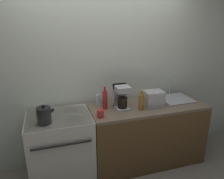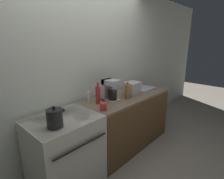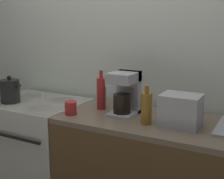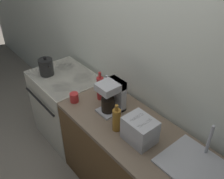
# 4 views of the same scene
# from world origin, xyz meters

# --- Properties ---
(ground_plane) EXTENTS (12.00, 12.00, 0.00)m
(ground_plane) POSITION_xyz_m (0.00, 0.00, 0.00)
(ground_plane) COLOR gray
(wall_back) EXTENTS (8.00, 0.05, 2.60)m
(wall_back) POSITION_xyz_m (0.00, 0.69, 1.30)
(wall_back) COLOR silver
(wall_back) RESTS_ON ground_plane
(stove) EXTENTS (0.78, 0.66, 0.88)m
(stove) POSITION_xyz_m (-0.63, 0.31, 0.45)
(stove) COLOR silver
(stove) RESTS_ON ground_plane
(counter_block) EXTENTS (1.59, 0.64, 0.88)m
(counter_block) POSITION_xyz_m (0.57, 0.32, 0.44)
(counter_block) COLOR brown
(counter_block) RESTS_ON ground_plane
(kettle) EXTENTS (0.20, 0.16, 0.22)m
(kettle) POSITION_xyz_m (-0.78, 0.19, 0.98)
(kettle) COLOR black
(kettle) RESTS_ON stove
(toaster) EXTENTS (0.25, 0.20, 0.21)m
(toaster) POSITION_xyz_m (0.62, 0.27, 0.99)
(toaster) COLOR #BCBCC1
(toaster) RESTS_ON counter_block
(coffee_maker) EXTENTS (0.18, 0.23, 0.31)m
(coffee_maker) POSITION_xyz_m (0.19, 0.35, 1.04)
(coffee_maker) COLOR #B7B7BC
(coffee_maker) RESTS_ON counter_block
(sink_tray) EXTENTS (0.43, 0.41, 0.28)m
(sink_tray) POSITION_xyz_m (1.05, 0.40, 0.90)
(sink_tray) COLOR #B7B7BC
(sink_tray) RESTS_ON counter_block
(bottle_clear) EXTENTS (0.06, 0.06, 0.19)m
(bottle_clear) POSITION_xyz_m (-0.08, 0.50, 0.96)
(bottle_clear) COLOR silver
(bottle_clear) RESTS_ON counter_block
(bottle_amber) EXTENTS (0.07, 0.07, 0.26)m
(bottle_amber) POSITION_xyz_m (0.41, 0.21, 0.99)
(bottle_amber) COLOR #9E6B23
(bottle_amber) RESTS_ON counter_block
(bottle_red) EXTENTS (0.07, 0.07, 0.30)m
(bottle_red) POSITION_xyz_m (-0.02, 0.38, 1.01)
(bottle_red) COLOR #B72828
(bottle_red) RESTS_ON counter_block
(cup_red) EXTENTS (0.08, 0.08, 0.09)m
(cup_red) POSITION_xyz_m (-0.14, 0.15, 0.93)
(cup_red) COLOR red
(cup_red) RESTS_ON counter_block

